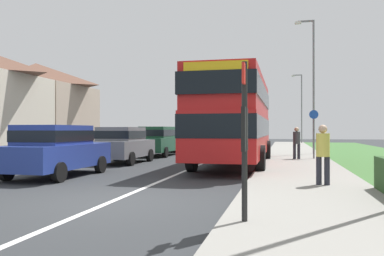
% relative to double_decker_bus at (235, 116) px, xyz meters
% --- Properties ---
extents(ground_plane, '(120.00, 120.00, 0.00)m').
position_rel_double_decker_bus_xyz_m(ground_plane, '(-1.56, -9.06, -2.14)').
color(ground_plane, '#2D3033').
extents(lane_marking_centre, '(0.14, 60.00, 0.01)m').
position_rel_double_decker_bus_xyz_m(lane_marking_centre, '(-1.56, -1.06, -2.14)').
color(lane_marking_centre, silver).
rests_on(lane_marking_centre, ground_plane).
extents(pavement_near_side, '(3.20, 68.00, 0.12)m').
position_rel_double_decker_bus_xyz_m(pavement_near_side, '(2.64, -3.06, -2.08)').
color(pavement_near_side, gray).
rests_on(pavement_near_side, ground_plane).
extents(double_decker_bus, '(2.80, 10.03, 3.70)m').
position_rel_double_decker_bus_xyz_m(double_decker_bus, '(0.00, 0.00, 0.00)').
color(double_decker_bus, red).
rests_on(double_decker_bus, ground_plane).
extents(parked_car_blue, '(1.97, 4.30, 1.69)m').
position_rel_double_decker_bus_xyz_m(parked_car_blue, '(-5.23, -5.28, -1.22)').
color(parked_car_blue, navy).
rests_on(parked_car_blue, ground_plane).
extents(parked_car_grey, '(1.96, 3.95, 1.66)m').
position_rel_double_decker_bus_xyz_m(parked_car_grey, '(-5.22, 0.15, -1.23)').
color(parked_car_grey, slate).
rests_on(parked_car_grey, ground_plane).
extents(parked_car_dark_green, '(1.87, 4.42, 1.72)m').
position_rel_double_decker_bus_xyz_m(parked_car_dark_green, '(-5.16, 5.28, -1.20)').
color(parked_car_dark_green, '#19472D').
rests_on(parked_car_dark_green, ground_plane).
extents(parked_car_black, '(2.00, 4.38, 1.72)m').
position_rel_double_decker_bus_xyz_m(parked_car_black, '(-5.28, 10.43, -1.20)').
color(parked_car_black, black).
rests_on(parked_car_black, ground_plane).
extents(pedestrian_at_stop, '(0.34, 0.34, 1.67)m').
position_rel_double_decker_bus_xyz_m(pedestrian_at_stop, '(3.02, -6.19, -1.17)').
color(pedestrian_at_stop, '#23232D').
rests_on(pedestrian_at_stop, ground_plane).
extents(pedestrian_walking_away, '(0.34, 0.34, 1.67)m').
position_rel_double_decker_bus_xyz_m(pedestrian_walking_away, '(2.66, 3.00, -1.17)').
color(pedestrian_walking_away, '#23232D').
rests_on(pedestrian_walking_away, ground_plane).
extents(bus_stop_sign, '(0.09, 0.52, 2.60)m').
position_rel_double_decker_bus_xyz_m(bus_stop_sign, '(1.44, -10.69, -0.60)').
color(bus_stop_sign, black).
rests_on(bus_stop_sign, ground_plane).
extents(cycle_route_sign, '(0.44, 0.08, 2.52)m').
position_rel_double_decker_bus_xyz_m(cycle_route_sign, '(3.50, 3.53, -0.71)').
color(cycle_route_sign, slate).
rests_on(cycle_route_sign, ground_plane).
extents(street_lamp_mid, '(1.14, 0.20, 8.09)m').
position_rel_double_decker_bus_xyz_m(street_lamp_mid, '(3.69, 7.65, 2.46)').
color(street_lamp_mid, slate).
rests_on(street_lamp_mid, ground_plane).
extents(street_lamp_far, '(1.14, 0.20, 7.54)m').
position_rel_double_decker_bus_xyz_m(street_lamp_far, '(3.85, 27.45, 2.18)').
color(street_lamp_far, slate).
rests_on(street_lamp_far, ground_plane).
extents(house_terrace_far_side, '(7.29, 12.56, 6.49)m').
position_rel_double_decker_bus_xyz_m(house_terrace_far_side, '(-15.89, 5.82, 1.10)').
color(house_terrace_far_side, beige).
rests_on(house_terrace_far_side, ground_plane).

